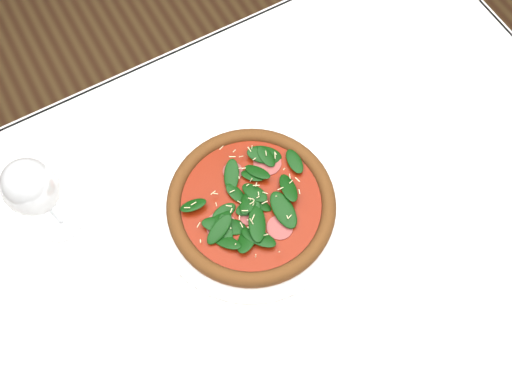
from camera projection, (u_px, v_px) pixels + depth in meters
ground at (263, 324)px, 1.60m from camera, size 6.00×6.00×0.00m
dining_table at (267, 255)px, 1.00m from camera, size 1.21×0.81×0.75m
plate at (251, 207)px, 0.92m from camera, size 0.32×0.32×0.01m
pizza at (251, 203)px, 0.91m from camera, size 0.32×0.32×0.04m
wine_glass at (32, 189)px, 0.80m from camera, size 0.08×0.08×0.19m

